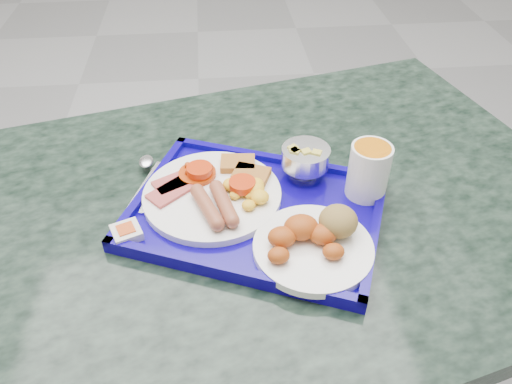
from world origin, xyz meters
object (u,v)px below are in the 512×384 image
fruit_bowl (305,158)px  tray (256,212)px  bread_plate (315,239)px  juice_cup (369,169)px  main_plate (217,192)px  table (249,278)px

fruit_bowl → tray: bearing=-138.0°
bread_plate → juice_cup: (0.11, 0.12, 0.03)m
fruit_bowl → main_plate: bearing=-163.5°
tray → juice_cup: bearing=7.8°
table → tray: bearing=-66.9°
table → bread_plate: bearing=-52.6°
main_plate → fruit_bowl: size_ratio=2.76×
table → main_plate: (-0.05, 0.01, 0.22)m
bread_plate → fruit_bowl: 0.18m
tray → bread_plate: size_ratio=2.66×
table → tray: 0.21m
main_plate → juice_cup: (0.26, -0.01, 0.04)m
table → tray: size_ratio=2.79×
tray → bread_plate: bearing=-49.0°
table → bread_plate: 0.28m
table → tray: tray is taller
bread_plate → juice_cup: 0.17m
bread_plate → fruit_bowl: (0.01, 0.18, 0.02)m
tray → fruit_bowl: (0.10, 0.09, 0.04)m
tray → bread_plate: (0.08, -0.10, 0.02)m
table → main_plate: 0.23m
juice_cup → table: bearing=179.4°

